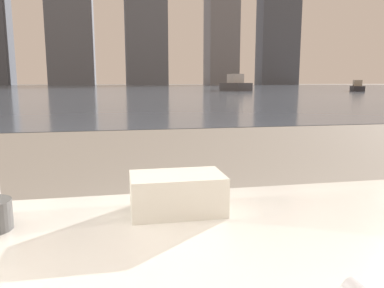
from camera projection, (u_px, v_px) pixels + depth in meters
towel_stack at (177, 193)px, 1.16m from camera, size 0.28×0.18×0.12m
harbor_water at (120, 88)px, 60.47m from camera, size 180.00×110.00×0.01m
harbor_boat_0 at (235, 85)px, 39.26m from camera, size 2.26×4.81×1.73m
harbor_boat_1 at (357, 87)px, 37.21m from camera, size 2.20×3.07×1.10m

